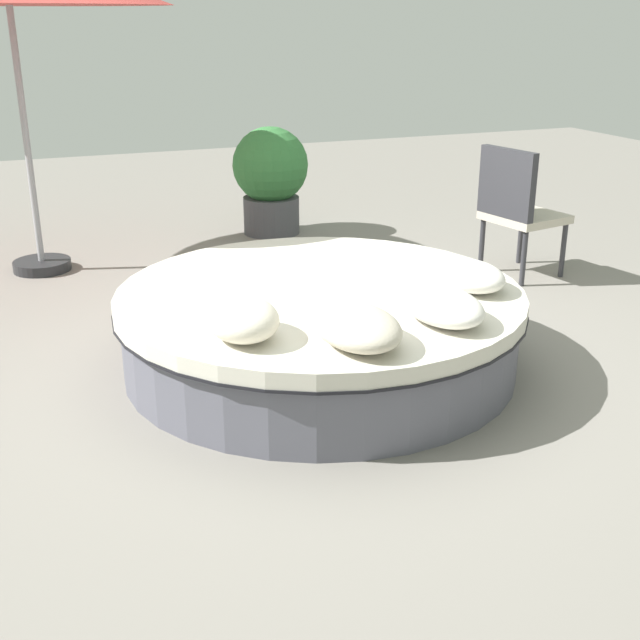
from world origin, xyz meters
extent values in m
plane|color=gray|center=(0.00, 0.00, 0.00)|extent=(16.00, 16.00, 0.00)
cylinder|color=#595966|center=(0.00, 0.00, 0.18)|extent=(2.20, 2.20, 0.36)
cylinder|color=black|center=(0.00, 0.00, 0.36)|extent=(2.28, 2.28, 0.02)
cylinder|color=beige|center=(0.00, 0.00, 0.41)|extent=(2.27, 2.27, 0.09)
ellipsoid|color=silver|center=(0.53, -0.61, 0.55)|extent=(0.45, 0.34, 0.20)
ellipsoid|color=beige|center=(0.79, -0.13, 0.54)|extent=(0.56, 0.38, 0.17)
ellipsoid|color=white|center=(0.67, 0.38, 0.53)|extent=(0.56, 0.36, 0.16)
ellipsoid|color=white|center=(0.30, 0.78, 0.53)|extent=(0.46, 0.34, 0.15)
cylinder|color=#333338|center=(-1.30, 2.25, 0.21)|extent=(0.04, 0.04, 0.42)
cylinder|color=#333338|center=(-0.86, 2.33, 0.21)|extent=(0.04, 0.04, 0.42)
cylinder|color=#333338|center=(-1.22, 1.84, 0.21)|extent=(0.04, 0.04, 0.42)
cylinder|color=#333338|center=(-0.78, 1.92, 0.21)|extent=(0.04, 0.04, 0.42)
cube|color=beige|center=(-1.04, 2.08, 0.45)|extent=(0.61, 0.59, 0.06)
cube|color=#333338|center=(-1.00, 1.87, 0.73)|extent=(0.52, 0.16, 0.50)
cylinder|color=#262628|center=(-2.51, -1.35, 0.04)|extent=(0.44, 0.44, 0.08)
cylinder|color=#99999E|center=(-2.51, -1.35, 1.17)|extent=(0.05, 0.05, 2.33)
cylinder|color=#4C4C51|center=(-2.94, 0.69, 0.17)|extent=(0.51, 0.51, 0.33)
sphere|color=#387A3D|center=(-2.94, 0.69, 0.62)|extent=(0.68, 0.68, 0.68)
camera|label=1|loc=(3.96, -1.58, 1.89)|focal=45.43mm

